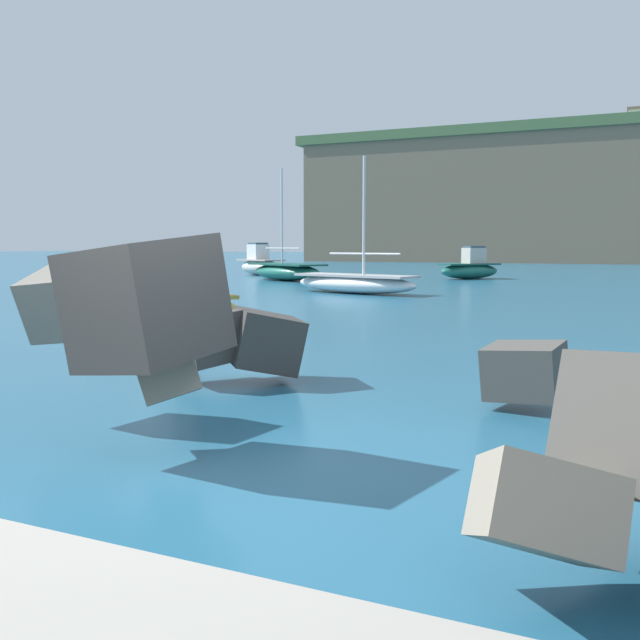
% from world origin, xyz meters
% --- Properties ---
extents(ground_plane, '(400.00, 400.00, 0.00)m').
position_xyz_m(ground_plane, '(0.00, 0.00, 0.00)').
color(ground_plane, '#235B7A').
extents(breakwater_jetty, '(26.03, 6.31, 2.17)m').
position_xyz_m(breakwater_jetty, '(2.20, 1.14, 0.90)').
color(breakwater_jetty, '#605B56').
rests_on(breakwater_jetty, ground).
extents(boat_near_left, '(4.47, 3.58, 2.25)m').
position_xyz_m(boat_near_left, '(-20.09, 37.06, 0.74)').
color(boat_near_left, beige).
rests_on(boat_near_left, ground).
extents(boat_near_centre, '(3.81, 4.12, 2.02)m').
position_xyz_m(boat_near_centre, '(-5.68, 37.76, 0.66)').
color(boat_near_centre, '#1E6656').
rests_on(boat_near_centre, ground).
extents(boat_mid_left, '(6.38, 3.27, 5.79)m').
position_xyz_m(boat_mid_left, '(-7.36, 22.73, 0.46)').
color(boat_mid_left, white).
rests_on(boat_mid_left, ground).
extents(boat_far_left, '(4.20, 4.56, 2.13)m').
position_xyz_m(boat_far_left, '(-7.89, 9.95, 0.63)').
color(boat_far_left, '#EAC64C').
rests_on(boat_far_left, ground).
extents(boat_far_centre, '(6.28, 4.78, 6.54)m').
position_xyz_m(boat_far_centre, '(-15.10, 31.34, 0.55)').
color(boat_far_centre, '#1E6656').
rests_on(boat_far_centre, ground).
extents(mooring_buoy_inner, '(0.44, 0.44, 0.44)m').
position_xyz_m(mooring_buoy_inner, '(-7.10, 10.64, 0.22)').
color(mooring_buoy_inner, silver).
rests_on(mooring_buoy_inner, ground).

